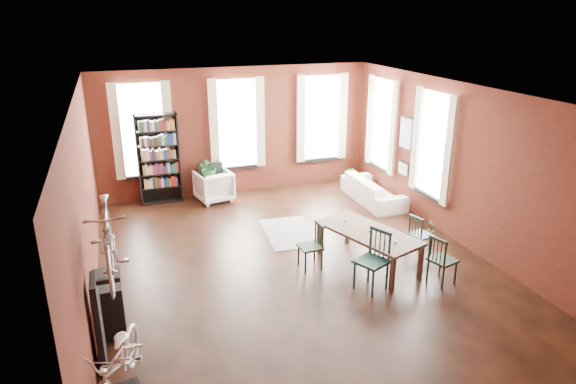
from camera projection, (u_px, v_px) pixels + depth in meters
name	position (u px, v px, depth m)	size (l,w,h in m)	color
room	(298.00, 146.00, 9.45)	(9.00, 9.04, 3.22)	black
dining_table	(368.00, 248.00, 9.52)	(0.90, 1.97, 0.67)	brown
dining_chair_a	(372.00, 261.00, 8.62)	(0.48, 0.48, 1.04)	#1B3C39
dining_chair_b	(310.00, 247.00, 9.35)	(0.40, 0.40, 0.87)	black
dining_chair_c	(443.00, 260.00, 8.84)	(0.41, 0.41, 0.89)	black
dining_chair_d	(421.00, 235.00, 9.90)	(0.38, 0.38, 0.82)	#193837
bookshelf	(159.00, 159.00, 12.40)	(1.00, 0.32, 2.20)	black
white_armchair	(214.00, 185.00, 12.70)	(0.82, 0.76, 0.84)	white
cream_sofa	(373.00, 186.00, 12.63)	(2.08, 0.61, 0.81)	beige
striped_rug	(290.00, 232.00, 10.99)	(1.05, 1.67, 0.01)	black
bike_wall_rack	(99.00, 324.00, 6.68)	(0.16, 0.60, 1.30)	black
console_table	(110.00, 303.00, 7.61)	(0.40, 0.80, 0.80)	black
plant_stand	(210.00, 189.00, 12.86)	(0.27, 0.27, 0.53)	black
plant_by_sofa	(348.00, 185.00, 13.56)	(0.34, 0.62, 0.28)	#244F1F
plant_small	(431.00, 233.00, 10.79)	(0.20, 0.38, 0.14)	#326127
bicycle_floor	(115.00, 335.00, 5.87)	(0.60, 0.90, 1.71)	silver
bicycle_hung	(105.00, 216.00, 6.26)	(0.47, 1.00, 1.66)	#A5A8AD
plant_on_stand	(209.00, 170.00, 12.69)	(0.54, 0.60, 0.47)	#265823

